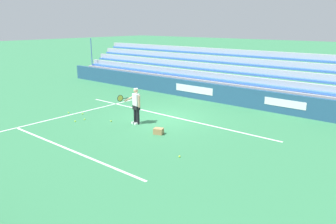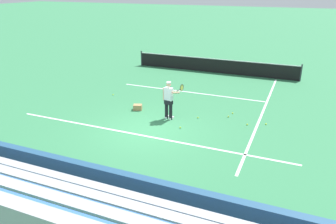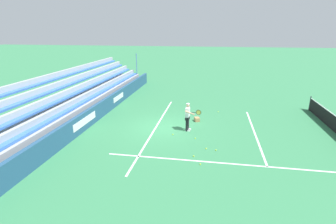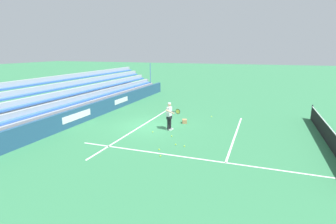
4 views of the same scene
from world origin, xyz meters
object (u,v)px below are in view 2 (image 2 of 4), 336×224
(tennis_ball_far_right, at_px, (198,118))
(tennis_ball_toward_net, at_px, (113,95))
(tennis_ball_on_baseline, at_px, (233,113))
(ball_box_cardboard, at_px, (138,107))
(tennis_ball_far_left, at_px, (266,124))
(tennis_ball_near_player, at_px, (180,128))
(tennis_ball_by_box, at_px, (228,117))
(tennis_net, at_px, (214,65))
(tennis_player, at_px, (169,100))
(tennis_ball_midcourt, at_px, (247,124))

(tennis_ball_far_right, height_order, tennis_ball_toward_net, same)
(tennis_ball_far_right, bearing_deg, tennis_ball_on_baseline, 40.91)
(ball_box_cardboard, distance_m, tennis_ball_far_right, 3.00)
(ball_box_cardboard, bearing_deg, tennis_ball_far_left, 5.35)
(tennis_ball_toward_net, xyz_separation_m, tennis_ball_far_left, (8.18, -0.87, 0.00))
(tennis_ball_near_player, distance_m, tennis_ball_by_box, 2.53)
(tennis_ball_near_player, height_order, tennis_net, tennis_net)
(tennis_ball_on_baseline, relative_size, tennis_ball_by_box, 1.00)
(tennis_net, bearing_deg, ball_box_cardboard, -100.07)
(tennis_net, bearing_deg, tennis_ball_far_left, -60.08)
(tennis_player, xyz_separation_m, tennis_ball_far_left, (4.10, 0.99, -0.86))
(tennis_ball_far_right, relative_size, tennis_ball_toward_net, 1.00)
(tennis_ball_far_left, xyz_separation_m, tennis_ball_midcourt, (-0.74, -0.36, 0.00))
(tennis_ball_on_baseline, bearing_deg, tennis_ball_far_left, -23.68)
(tennis_ball_far_left, bearing_deg, tennis_ball_on_baseline, 156.32)
(tennis_ball_far_right, bearing_deg, tennis_net, 100.57)
(tennis_ball_far_left, bearing_deg, tennis_ball_near_player, -151.40)
(ball_box_cardboard, bearing_deg, tennis_net, 79.93)
(tennis_ball_by_box, height_order, tennis_net, tennis_net)
(tennis_ball_near_player, xyz_separation_m, tennis_ball_midcourt, (2.52, 1.42, 0.00))
(tennis_ball_far_right, bearing_deg, ball_box_cardboard, -177.86)
(tennis_ball_on_baseline, relative_size, tennis_ball_far_left, 1.00)
(tennis_ball_on_baseline, relative_size, tennis_net, 0.01)
(tennis_ball_on_baseline, xyz_separation_m, tennis_net, (-2.84, 7.02, 0.46))
(tennis_net, bearing_deg, tennis_player, -87.75)
(tennis_player, height_order, tennis_ball_near_player, tennis_player)
(tennis_ball_near_player, distance_m, tennis_net, 9.59)
(tennis_ball_toward_net, height_order, tennis_net, tennis_net)
(tennis_ball_toward_net, height_order, tennis_ball_near_player, same)
(tennis_ball_near_player, bearing_deg, tennis_ball_midcourt, 29.40)
(tennis_player, bearing_deg, tennis_ball_far_right, 25.02)
(tennis_ball_toward_net, height_order, tennis_ball_far_left, same)
(tennis_ball_toward_net, bearing_deg, tennis_ball_on_baseline, -1.49)
(ball_box_cardboard, distance_m, tennis_ball_near_player, 2.92)
(ball_box_cardboard, xyz_separation_m, tennis_ball_on_baseline, (4.31, 1.26, -0.10))
(tennis_ball_far_right, distance_m, tennis_ball_toward_net, 5.42)
(tennis_player, relative_size, ball_box_cardboard, 4.29)
(tennis_ball_toward_net, relative_size, tennis_ball_near_player, 1.00)
(tennis_ball_far_left, bearing_deg, tennis_net, 119.92)
(tennis_ball_near_player, xyz_separation_m, tennis_ball_by_box, (1.58, 1.98, 0.00))
(tennis_player, bearing_deg, tennis_ball_far_left, 13.62)
(tennis_ball_toward_net, distance_m, tennis_ball_far_left, 8.22)
(tennis_ball_far_left, bearing_deg, ball_box_cardboard, -174.65)
(tennis_ball_far_left, xyz_separation_m, tennis_net, (-4.45, 7.72, 0.46))
(tennis_player, height_order, tennis_ball_midcourt, tennis_player)
(tennis_player, bearing_deg, ball_box_cardboard, 166.35)
(tennis_ball_by_box, relative_size, tennis_net, 0.01)
(tennis_ball_toward_net, height_order, tennis_ball_by_box, same)
(tennis_ball_midcourt, bearing_deg, ball_box_cardboard, -177.82)
(tennis_ball_near_player, xyz_separation_m, tennis_net, (-1.18, 9.50, 0.46))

